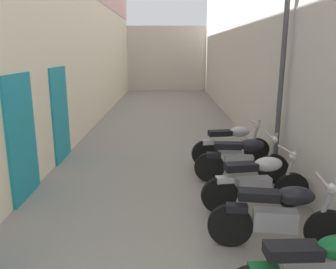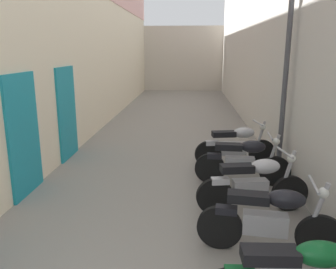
{
  "view_description": "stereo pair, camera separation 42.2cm",
  "coord_description": "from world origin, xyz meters",
  "px_view_note": "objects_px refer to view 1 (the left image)",
  "views": [
    {
      "loc": [
        0.08,
        -0.16,
        2.59
      ],
      "look_at": [
        0.07,
        6.36,
        0.97
      ],
      "focal_mm": 36.64,
      "sensor_mm": 36.0,
      "label": 1
    },
    {
      "loc": [
        0.51,
        -0.15,
        2.59
      ],
      "look_at": [
        0.07,
        6.36,
        0.97
      ],
      "focal_mm": 36.64,
      "sensor_mm": 36.0,
      "label": 2
    }
  ],
  "objects_px": {
    "motorcycle_sixth": "(232,144)",
    "street_lamp": "(279,53)",
    "motorcycle_third": "(281,215)",
    "motorcycle_fifth": "(242,159)",
    "motorcycle_fourth": "(258,181)"
  },
  "relations": [
    {
      "from": "motorcycle_sixth",
      "to": "street_lamp",
      "type": "relative_size",
      "value": 0.43
    },
    {
      "from": "motorcycle_third",
      "to": "motorcycle_fifth",
      "type": "height_order",
      "value": "same"
    },
    {
      "from": "street_lamp",
      "to": "motorcycle_fourth",
      "type": "bearing_deg",
      "value": -113.43
    },
    {
      "from": "motorcycle_fifth",
      "to": "street_lamp",
      "type": "height_order",
      "value": "street_lamp"
    },
    {
      "from": "motorcycle_fifth",
      "to": "motorcycle_sixth",
      "type": "distance_m",
      "value": 1.1
    },
    {
      "from": "motorcycle_sixth",
      "to": "street_lamp",
      "type": "bearing_deg",
      "value": -44.69
    },
    {
      "from": "motorcycle_fourth",
      "to": "motorcycle_fifth",
      "type": "relative_size",
      "value": 0.99
    },
    {
      "from": "motorcycle_third",
      "to": "street_lamp",
      "type": "height_order",
      "value": "street_lamp"
    },
    {
      "from": "motorcycle_third",
      "to": "motorcycle_fifth",
      "type": "bearing_deg",
      "value": 90.0
    },
    {
      "from": "motorcycle_sixth",
      "to": "motorcycle_third",
      "type": "bearing_deg",
      "value": -90.0
    },
    {
      "from": "motorcycle_fourth",
      "to": "motorcycle_sixth",
      "type": "distance_m",
      "value": 2.28
    },
    {
      "from": "motorcycle_sixth",
      "to": "street_lamp",
      "type": "distance_m",
      "value": 2.24
    },
    {
      "from": "motorcycle_third",
      "to": "street_lamp",
      "type": "relative_size",
      "value": 0.43
    },
    {
      "from": "motorcycle_fourth",
      "to": "street_lamp",
      "type": "xyz_separation_m",
      "value": [
        0.69,
        1.6,
        2.02
      ]
    },
    {
      "from": "motorcycle_fourth",
      "to": "street_lamp",
      "type": "relative_size",
      "value": 0.43
    }
  ]
}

